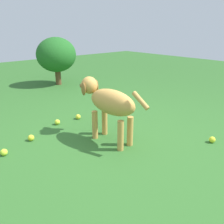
{
  "coord_description": "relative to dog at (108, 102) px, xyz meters",
  "views": [
    {
      "loc": [
        1.48,
        1.47,
        1.15
      ],
      "look_at": [
        0.02,
        -0.18,
        0.33
      ],
      "focal_mm": 37.02,
      "sensor_mm": 36.0,
      "label": 1
    }
  ],
  "objects": [
    {
      "name": "tennis_ball_4",
      "position": [
        -0.09,
        -0.71,
        -0.4
      ],
      "size": [
        0.07,
        0.07,
        0.07
      ],
      "primitive_type": "sphere",
      "color": "yellow",
      "rests_on": "ground"
    },
    {
      "name": "tennis_ball_3",
      "position": [
        0.95,
        -0.41,
        -0.4
      ],
      "size": [
        0.07,
        0.07,
        0.07
      ],
      "primitive_type": "sphere",
      "color": "#C2E034",
      "rests_on": "ground"
    },
    {
      "name": "tennis_ball_1",
      "position": [
        -0.78,
        0.78,
        -0.4
      ],
      "size": [
        0.07,
        0.07,
        0.07
      ],
      "primitive_type": "sphere",
      "color": "yellow",
      "rests_on": "ground"
    },
    {
      "name": "ground",
      "position": [
        -0.02,
        0.24,
        -0.43
      ],
      "size": [
        14.0,
        14.0,
        0.0
      ],
      "primitive_type": "plane",
      "color": "#2D6026"
    },
    {
      "name": "tennis_ball_2",
      "position": [
        0.21,
        -0.73,
        -0.4
      ],
      "size": [
        0.07,
        0.07,
        0.07
      ],
      "primitive_type": "sphere",
      "color": "#CEE037",
      "rests_on": "ground"
    },
    {
      "name": "shrub_near",
      "position": [
        -0.87,
        -2.62,
        0.18
      ],
      "size": [
        0.81,
        0.73,
        0.96
      ],
      "color": "brown",
      "rests_on": "ground"
    },
    {
      "name": "tennis_ball_0",
      "position": [
        0.64,
        -0.53,
        -0.4
      ],
      "size": [
        0.07,
        0.07,
        0.07
      ],
      "primitive_type": "sphere",
      "color": "yellow",
      "rests_on": "ground"
    },
    {
      "name": "dog",
      "position": [
        0.0,
        0.0,
        0.0
      ],
      "size": [
        0.26,
        0.96,
        0.65
      ],
      "rotation": [
        0.0,
        0.0,
        4.78
      ],
      "color": "#C69347",
      "rests_on": "ground"
    }
  ]
}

